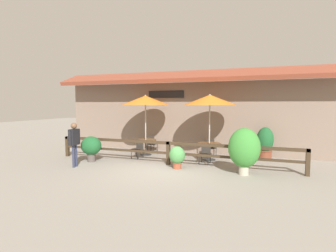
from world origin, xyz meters
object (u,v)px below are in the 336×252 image
chair_near_wallside (152,143)px  potted_plant_broad_leaf (177,156)px  chair_middle_wallside (211,147)px  chair_middle_streetside (205,152)px  potted_plant_tall_tropical (265,143)px  patio_umbrella_middle (210,100)px  patio_umbrella_near (145,100)px  potted_plant_small_flowering (244,148)px  pedestrian (74,139)px  dining_table_near (146,143)px  chair_near_streetside (138,148)px  potted_plant_corner_fern (91,146)px  dining_table_middle (209,146)px

chair_near_wallside → potted_plant_broad_leaf: (2.31, -2.88, 0.01)m
potted_plant_broad_leaf → chair_middle_wallside: bearing=73.7°
chair_middle_streetside → chair_middle_wallside: (-0.05, 1.51, 0.00)m
chair_middle_wallside → potted_plant_tall_tropical: 2.44m
patio_umbrella_middle → potted_plant_tall_tropical: bearing=24.2°
potted_plant_tall_tropical → patio_umbrella_middle: bearing=-155.8°
patio_umbrella_near → potted_plant_small_flowering: (4.78, -2.14, -1.73)m
potted_plant_broad_leaf → patio_umbrella_near: bearing=137.7°
patio_umbrella_near → potted_plant_broad_leaf: bearing=-42.3°
pedestrian → chair_near_wallside: bearing=153.5°
dining_table_near → chair_middle_wallside: chair_middle_wallside is taller
chair_near_wallside → potted_plant_small_flowering: (4.80, -2.94, 0.47)m
potted_plant_small_flowering → pedestrian: pedestrian is taller
patio_umbrella_near → chair_near_streetside: size_ratio=3.48×
patio_umbrella_near → potted_plant_tall_tropical: (5.49, 0.94, -1.93)m
pedestrian → potted_plant_small_flowering: bearing=94.5°
dining_table_near → patio_umbrella_middle: size_ratio=0.35×
chair_near_streetside → potted_plant_corner_fern: 2.09m
chair_middle_streetside → chair_near_streetside: bearing=-178.1°
chair_near_wallside → dining_table_middle: bearing=168.8°
chair_near_streetside → chair_near_wallside: size_ratio=1.00×
potted_plant_tall_tropical → dining_table_middle: bearing=-155.8°
dining_table_near → patio_umbrella_near: bearing=-116.6°
chair_near_wallside → chair_middle_wallside: (3.11, -0.15, 0.00)m
patio_umbrella_middle → potted_plant_tall_tropical: 3.20m
potted_plant_corner_fern → chair_near_streetside: bearing=40.8°
potted_plant_small_flowering → pedestrian: size_ratio=0.94×
dining_table_near → potted_plant_broad_leaf: (2.29, -2.08, -0.13)m
dining_table_middle → chair_middle_wallside: 0.77m
chair_middle_wallside → potted_plant_small_flowering: size_ratio=0.51×
potted_plant_small_flowering → dining_table_near: bearing=155.9°
chair_near_streetside → chair_middle_wallside: bearing=36.8°
pedestrian → dining_table_near: bearing=148.4°
potted_plant_corner_fern → potted_plant_tall_tropical: (7.09, 3.10, 0.09)m
dining_table_middle → potted_plant_small_flowering: bearing=-51.3°
chair_middle_wallside → patio_umbrella_middle: bearing=101.4°
chair_near_wallside → potted_plant_tall_tropical: bearing=-173.8°
chair_near_wallside → pedestrian: pedestrian is taller
chair_near_wallside → patio_umbrella_middle: size_ratio=0.29×
patio_umbrella_near → chair_middle_wallside: patio_umbrella_near is taller
chair_middle_streetside → potted_plant_corner_fern: bearing=-161.6°
chair_middle_wallside → patio_umbrella_near: bearing=18.0°
chair_near_streetside → chair_near_wallside: 1.60m
dining_table_near → potted_plant_broad_leaf: size_ratio=1.19×
dining_table_near → potted_plant_small_flowering: (4.78, -2.14, 0.33)m
patio_umbrella_middle → chair_middle_streetside: bearing=-91.6°
chair_near_streetside → chair_near_wallside: same height
potted_plant_corner_fern → potted_plant_small_flowering: 6.38m
patio_umbrella_near → dining_table_near: patio_umbrella_near is taller
patio_umbrella_middle → chair_middle_wallside: (-0.07, 0.76, -2.20)m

